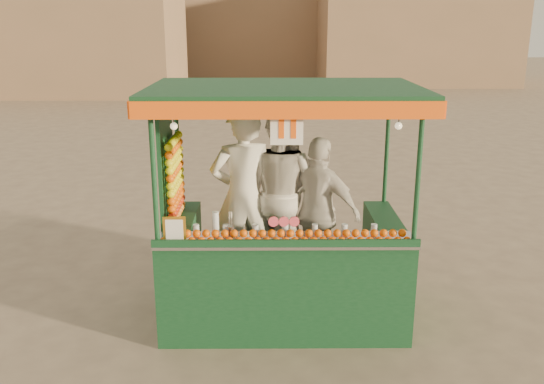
{
  "coord_description": "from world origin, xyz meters",
  "views": [
    {
      "loc": [
        -0.14,
        -5.68,
        2.95
      ],
      "look_at": [
        -0.1,
        -0.04,
        1.3
      ],
      "focal_mm": 38.61,
      "sensor_mm": 36.0,
      "label": 1
    }
  ],
  "objects_px": {
    "juice_cart": "(277,248)",
    "vendor_middle": "(282,191)",
    "vendor_right": "(319,211)",
    "vendor_left": "(243,196)"
  },
  "relations": [
    {
      "from": "juice_cart",
      "to": "vendor_right",
      "type": "distance_m",
      "value": 0.61
    },
    {
      "from": "juice_cart",
      "to": "vendor_right",
      "type": "bearing_deg",
      "value": 35.45
    },
    {
      "from": "juice_cart",
      "to": "vendor_left",
      "type": "xyz_separation_m",
      "value": [
        -0.35,
        0.33,
        0.45
      ]
    },
    {
      "from": "juice_cart",
      "to": "vendor_middle",
      "type": "xyz_separation_m",
      "value": [
        0.06,
        0.5,
        0.45
      ]
    },
    {
      "from": "juice_cart",
      "to": "vendor_right",
      "type": "height_order",
      "value": "juice_cart"
    },
    {
      "from": "vendor_right",
      "to": "vendor_left",
      "type": "bearing_deg",
      "value": 30.11
    },
    {
      "from": "vendor_middle",
      "to": "vendor_right",
      "type": "height_order",
      "value": "vendor_middle"
    },
    {
      "from": "vendor_left",
      "to": "vendor_right",
      "type": "height_order",
      "value": "vendor_left"
    },
    {
      "from": "juice_cart",
      "to": "vendor_middle",
      "type": "relative_size",
      "value": 1.39
    },
    {
      "from": "juice_cart",
      "to": "vendor_left",
      "type": "relative_size",
      "value": 1.39
    }
  ]
}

